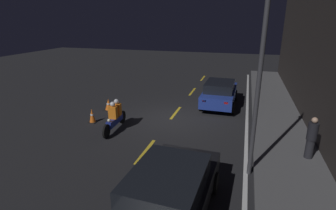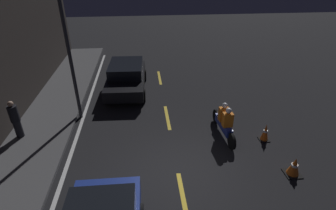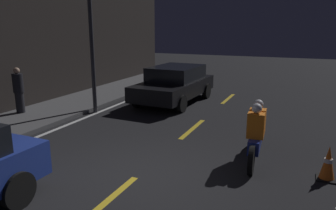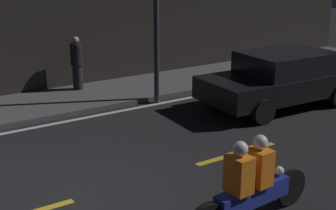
{
  "view_description": "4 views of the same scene",
  "coord_description": "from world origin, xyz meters",
  "px_view_note": "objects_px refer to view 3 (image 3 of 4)",
  "views": [
    {
      "loc": [
        11.82,
        3.37,
        4.81
      ],
      "look_at": [
        0.81,
        0.1,
        1.03
      ],
      "focal_mm": 28.0,
      "sensor_mm": 36.0,
      "label": 1
    },
    {
      "loc": [
        -6.31,
        1.0,
        6.07
      ],
      "look_at": [
        2.4,
        0.08,
        1.23
      ],
      "focal_mm": 28.0,
      "sensor_mm": 36.0,
      "label": 2
    },
    {
      "loc": [
        -5.3,
        -3.04,
        2.99
      ],
      "look_at": [
        2.16,
        0.21,
        1.01
      ],
      "focal_mm": 35.0,
      "sensor_mm": 36.0,
      "label": 3
    },
    {
      "loc": [
        -2.38,
        -6.52,
        3.79
      ],
      "look_at": [
        1.9,
        0.09,
        1.28
      ],
      "focal_mm": 50.0,
      "sensor_mm": 36.0,
      "label": 4
    }
  ],
  "objects_px": {
    "motorcycle": "(256,133)",
    "traffic_cone_mid": "(328,163)",
    "street_lamp": "(90,18)",
    "van_black": "(175,83)",
    "pedestrian": "(19,90)"
  },
  "relations": [
    {
      "from": "motorcycle",
      "to": "traffic_cone_mid",
      "type": "relative_size",
      "value": 3.37
    },
    {
      "from": "street_lamp",
      "to": "van_black",
      "type": "bearing_deg",
      "value": -36.54
    },
    {
      "from": "van_black",
      "to": "motorcycle",
      "type": "bearing_deg",
      "value": 42.63
    },
    {
      "from": "motorcycle",
      "to": "traffic_cone_mid",
      "type": "height_order",
      "value": "motorcycle"
    },
    {
      "from": "van_black",
      "to": "motorcycle",
      "type": "height_order",
      "value": "van_black"
    },
    {
      "from": "motorcycle",
      "to": "street_lamp",
      "type": "xyz_separation_m",
      "value": [
        2.01,
        5.85,
        2.6
      ]
    },
    {
      "from": "van_black",
      "to": "traffic_cone_mid",
      "type": "bearing_deg",
      "value": 49.17
    },
    {
      "from": "motorcycle",
      "to": "street_lamp",
      "type": "relative_size",
      "value": 0.41
    },
    {
      "from": "motorcycle",
      "to": "street_lamp",
      "type": "bearing_deg",
      "value": 67.28
    },
    {
      "from": "motorcycle",
      "to": "street_lamp",
      "type": "height_order",
      "value": "street_lamp"
    },
    {
      "from": "traffic_cone_mid",
      "to": "street_lamp",
      "type": "bearing_deg",
      "value": 71.4
    },
    {
      "from": "traffic_cone_mid",
      "to": "street_lamp",
      "type": "xyz_separation_m",
      "value": [
        2.47,
        7.33,
        2.89
      ]
    },
    {
      "from": "van_black",
      "to": "pedestrian",
      "type": "xyz_separation_m",
      "value": [
        -4.06,
        3.95,
        0.14
      ]
    },
    {
      "from": "pedestrian",
      "to": "street_lamp",
      "type": "xyz_separation_m",
      "value": [
        1.43,
        -2.0,
        2.34
      ]
    },
    {
      "from": "van_black",
      "to": "traffic_cone_mid",
      "type": "xyz_separation_m",
      "value": [
        -5.1,
        -5.38,
        -0.41
      ]
    }
  ]
}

